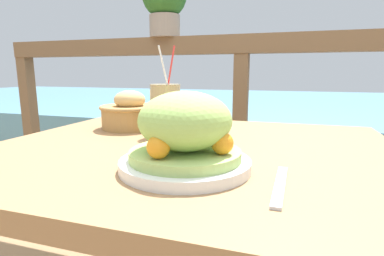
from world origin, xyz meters
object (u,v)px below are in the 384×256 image
(bread_basket, at_px, (130,113))
(potted_plant, at_px, (164,1))
(salad_plate, at_px, (185,136))
(drink_glass, at_px, (165,110))

(bread_basket, bearing_deg, potted_plant, 102.60)
(salad_plate, xyz_separation_m, bread_basket, (-0.31, 0.34, -0.01))
(salad_plate, xyz_separation_m, potted_plant, (-0.45, 1.01, 0.48))
(salad_plate, distance_m, bread_basket, 0.46)
(salad_plate, height_order, bread_basket, salad_plate)
(salad_plate, bearing_deg, drink_glass, 119.25)
(bread_basket, xyz_separation_m, potted_plant, (-0.15, 0.66, 0.49))
(drink_glass, bearing_deg, potted_plant, 112.31)
(salad_plate, distance_m, drink_glass, 0.31)
(bread_basket, distance_m, potted_plant, 0.84)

